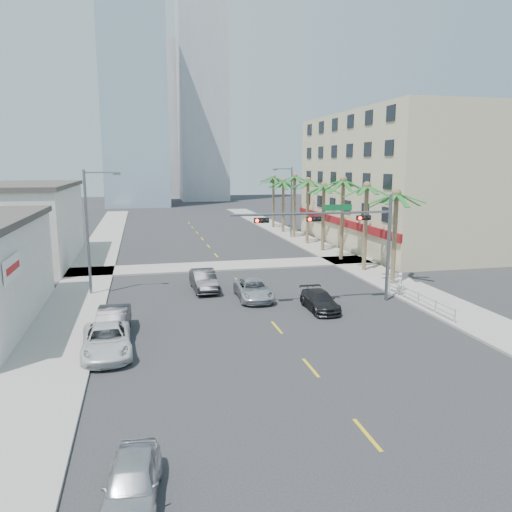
{
  "coord_description": "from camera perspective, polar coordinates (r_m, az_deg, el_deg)",
  "views": [
    {
      "loc": [
        -7.41,
        -22.79,
        9.35
      ],
      "look_at": [
        -0.29,
        8.16,
        3.5
      ],
      "focal_mm": 35.0,
      "sensor_mm": 36.0,
      "label": 1
    }
  ],
  "objects": [
    {
      "name": "sidewalk_cross",
      "position": [
        46.33,
        -3.5,
        -1.13
      ],
      "size": [
        80.0,
        4.0,
        0.15
      ],
      "primitive_type": "cube",
      "color": "gray",
      "rests_on": "ground"
    },
    {
      "name": "car_lane_left",
      "position": [
        37.66,
        -5.98,
        -2.77
      ],
      "size": [
        1.83,
        4.79,
        1.56
      ],
      "primitive_type": "imported",
      "rotation": [
        0.0,
        0.0,
        0.04
      ],
      "color": "black",
      "rests_on": "ground"
    },
    {
      "name": "palm_tree_5",
      "position": [
        63.71,
        4.46,
        8.99
      ],
      "size": [
        4.8,
        4.8,
        8.52
      ],
      "color": "brown",
      "rests_on": "ground"
    },
    {
      "name": "building_right",
      "position": [
        60.45,
        16.32,
        8.26
      ],
      "size": [
        15.25,
        28.0,
        15.0
      ],
      "color": "beige",
      "rests_on": "ground"
    },
    {
      "name": "streetlight_right",
      "position": [
        63.66,
        3.9,
        6.55
      ],
      "size": [
        2.55,
        0.25,
        9.0
      ],
      "color": "slate",
      "rests_on": "ground"
    },
    {
      "name": "palm_tree_2",
      "position": [
        49.05,
        9.96,
        8.45
      ],
      "size": [
        4.8,
        4.8,
        8.52
      ],
      "color": "brown",
      "rests_on": "ground"
    },
    {
      "name": "building_left_far",
      "position": [
        52.52,
        -26.22,
        3.08
      ],
      "size": [
        11.0,
        18.0,
        7.2
      ],
      "primitive_type": "cube",
      "color": "beige",
      "rests_on": "ground"
    },
    {
      "name": "tower_far_center",
      "position": [
        148.31,
        -11.6,
        14.74
      ],
      "size": [
        16.0,
        16.0,
        42.0
      ],
      "primitive_type": "cube",
      "color": "#ADADB2",
      "rests_on": "ground"
    },
    {
      "name": "tower_far_left",
      "position": [
        118.7,
        -13.77,
        17.24
      ],
      "size": [
        14.0,
        14.0,
        48.0
      ],
      "primitive_type": "cube",
      "color": "#99B2C6",
      "rests_on": "ground"
    },
    {
      "name": "palm_tree_4",
      "position": [
        58.78,
        5.98,
        8.51
      ],
      "size": [
        4.8,
        4.8,
        8.16
      ],
      "color": "brown",
      "rests_on": "ground"
    },
    {
      "name": "car_parked_far",
      "position": [
        26.24,
        -16.71,
        -9.24
      ],
      "size": [
        2.65,
        5.25,
        1.42
      ],
      "primitive_type": "imported",
      "rotation": [
        0.0,
        0.0,
        0.06
      ],
      "color": "silver",
      "rests_on": "ground"
    },
    {
      "name": "ground",
      "position": [
        25.72,
        4.79,
        -10.92
      ],
      "size": [
        260.0,
        260.0,
        0.0
      ],
      "primitive_type": "plane",
      "color": "#262628",
      "rests_on": "ground"
    },
    {
      "name": "palm_tree_6",
      "position": [
        68.71,
        3.14,
        8.53
      ],
      "size": [
        4.8,
        4.8,
        7.8
      ],
      "color": "brown",
      "rests_on": "ground"
    },
    {
      "name": "palm_tree_1",
      "position": [
        44.32,
        12.57,
        7.71
      ],
      "size": [
        4.8,
        4.8,
        8.16
      ],
      "color": "brown",
      "rests_on": "ground"
    },
    {
      "name": "sidewalk_right",
      "position": [
        47.89,
        11.22,
        -0.93
      ],
      "size": [
        4.0,
        120.0,
        0.15
      ],
      "primitive_type": "cube",
      "color": "gray",
      "rests_on": "ground"
    },
    {
      "name": "sidewalk_left",
      "position": [
        44.02,
        -18.66,
        -2.28
      ],
      "size": [
        4.0,
        120.0,
        0.15
      ],
      "primitive_type": "cube",
      "color": "gray",
      "rests_on": "ground"
    },
    {
      "name": "palm_tree_0",
      "position": [
        39.71,
        15.78,
        6.77
      ],
      "size": [
        4.8,
        4.8,
        7.8
      ],
      "color": "brown",
      "rests_on": "ground"
    },
    {
      "name": "guardrail",
      "position": [
        34.89,
        18.09,
        -4.49
      ],
      "size": [
        0.08,
        8.08,
        1.0
      ],
      "color": "silver",
      "rests_on": "ground"
    },
    {
      "name": "streetlight_left",
      "position": [
        37.21,
        -18.43,
        3.28
      ],
      "size": [
        2.55,
        0.25,
        9.0
      ],
      "color": "slate",
      "rests_on": "ground"
    },
    {
      "name": "car_parked_near",
      "position": [
        15.61,
        -13.97,
        -23.81
      ],
      "size": [
        1.88,
        3.9,
        1.29
      ],
      "primitive_type": "imported",
      "rotation": [
        0.0,
        0.0,
        -0.1
      ],
      "color": "silver",
      "rests_on": "ground"
    },
    {
      "name": "palm_tree_3",
      "position": [
        53.9,
        7.78,
        7.93
      ],
      "size": [
        4.8,
        4.8,
        7.8
      ],
      "color": "brown",
      "rests_on": "ground"
    },
    {
      "name": "pedestrian",
      "position": [
        36.99,
        16.06,
        -3.07
      ],
      "size": [
        0.68,
        0.54,
        1.64
      ],
      "primitive_type": "imported",
      "rotation": [
        0.0,
        0.0,
        3.41
      ],
      "color": "white",
      "rests_on": "sidewalk_right"
    },
    {
      "name": "car_lane_center",
      "position": [
        35.09,
        -0.28,
        -3.86
      ],
      "size": [
        2.43,
        5.0,
        1.37
      ],
      "primitive_type": "imported",
      "rotation": [
        0.0,
        0.0,
        -0.03
      ],
      "color": "silver",
      "rests_on": "ground"
    },
    {
      "name": "tower_far_right",
      "position": [
        135.38,
        -6.19,
        19.15
      ],
      "size": [
        12.0,
        12.0,
        60.0
      ],
      "primitive_type": "cube",
      "color": "#ADADB2",
      "rests_on": "ground"
    },
    {
      "name": "traffic_signal_mast",
      "position": [
        33.72,
        10.2,
        2.97
      ],
      "size": [
        11.12,
        0.54,
        7.2
      ],
      "color": "slate",
      "rests_on": "ground"
    },
    {
      "name": "car_parked_mid",
      "position": [
        28.91,
        -16.02,
        -7.25
      ],
      "size": [
        1.89,
        4.76,
        1.54
      ],
      "primitive_type": "imported",
      "rotation": [
        0.0,
        0.0,
        -0.06
      ],
      "color": "black",
      "rests_on": "ground"
    },
    {
      "name": "car_lane_right",
      "position": [
        32.78,
        7.29,
        -5.1
      ],
      "size": [
        1.76,
        4.27,
        1.24
      ],
      "primitive_type": "imported",
      "rotation": [
        0.0,
        0.0,
        -0.01
      ],
      "color": "black",
      "rests_on": "ground"
    },
    {
      "name": "palm_tree_7",
      "position": [
        73.71,
        2.01,
        8.94
      ],
      "size": [
        4.8,
        4.8,
        8.16
      ],
      "color": "brown",
      "rests_on": "ground"
    }
  ]
}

